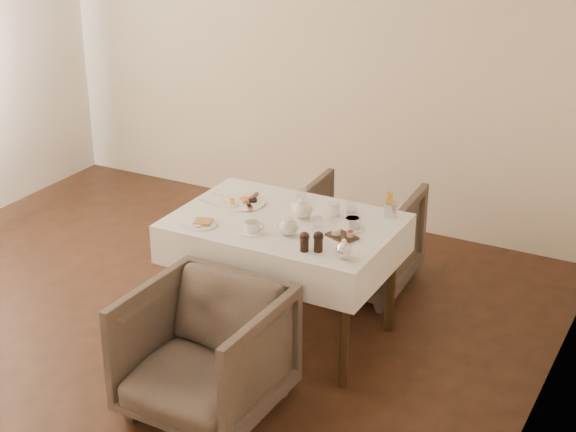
# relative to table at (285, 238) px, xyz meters

# --- Properties ---
(table) EXTENTS (1.28, 0.88, 0.75)m
(table) POSITION_rel_table_xyz_m (0.00, 0.00, 0.00)
(table) COLOR black
(table) RESTS_ON ground
(armchair_near) EXTENTS (0.76, 0.78, 0.69)m
(armchair_near) POSITION_rel_table_xyz_m (0.00, -0.88, -0.29)
(armchair_near) COLOR #453A32
(armchair_near) RESTS_ON ground
(armchair_far) EXTENTS (0.77, 0.79, 0.69)m
(armchair_far) POSITION_rel_table_xyz_m (0.12, 0.80, -0.30)
(armchair_far) COLOR #453A32
(armchair_far) RESTS_ON ground
(breakfast_plate) EXTENTS (0.28, 0.28, 0.03)m
(breakfast_plate) POSITION_rel_table_xyz_m (-0.34, 0.10, 0.13)
(breakfast_plate) COLOR white
(breakfast_plate) RESTS_ON table
(side_plate) EXTENTS (0.20, 0.19, 0.02)m
(side_plate) POSITION_rel_table_xyz_m (-0.40, -0.29, 0.13)
(side_plate) COLOR white
(side_plate) RESTS_ON table
(teapot_centre) EXTENTS (0.17, 0.14, 0.13)m
(teapot_centre) POSITION_rel_table_xyz_m (0.08, 0.07, 0.18)
(teapot_centre) COLOR white
(teapot_centre) RESTS_ON table
(teapot_front) EXTENTS (0.15, 0.11, 0.12)m
(teapot_front) POSITION_rel_table_xyz_m (0.12, -0.18, 0.18)
(teapot_front) COLOR white
(teapot_front) RESTS_ON table
(creamer) EXTENTS (0.08, 0.08, 0.08)m
(creamer) POSITION_rel_table_xyz_m (0.22, 0.19, 0.16)
(creamer) COLOR white
(creamer) RESTS_ON table
(teacup_near) EXTENTS (0.13, 0.13, 0.07)m
(teacup_near) POSITION_rel_table_xyz_m (-0.08, -0.24, 0.15)
(teacup_near) COLOR white
(teacup_near) RESTS_ON table
(teacup_far) EXTENTS (0.14, 0.14, 0.07)m
(teacup_far) POSITION_rel_table_xyz_m (0.40, 0.07, 0.15)
(teacup_far) COLOR white
(teacup_far) RESTS_ON table
(glass_left) EXTENTS (0.08, 0.08, 0.09)m
(glass_left) POSITION_rel_table_xyz_m (-0.04, 0.28, 0.16)
(glass_left) COLOR silver
(glass_left) RESTS_ON table
(glass_mid) EXTENTS (0.08, 0.08, 0.09)m
(glass_mid) POSITION_rel_table_xyz_m (0.24, -0.06, 0.16)
(glass_mid) COLOR silver
(glass_mid) RESTS_ON table
(glass_right) EXTENTS (0.08, 0.08, 0.09)m
(glass_right) POSITION_rel_table_xyz_m (0.29, 0.28, 0.16)
(glass_right) COLOR silver
(glass_right) RESTS_ON table
(condiment_board) EXTENTS (0.19, 0.16, 0.04)m
(condiment_board) POSITION_rel_table_xyz_m (0.39, -0.07, 0.13)
(condiment_board) COLOR black
(condiment_board) RESTS_ON table
(pepper_mill_left) EXTENTS (0.06, 0.06, 0.11)m
(pepper_mill_left) POSITION_rel_table_xyz_m (0.29, -0.32, 0.17)
(pepper_mill_left) COLOR black
(pepper_mill_left) RESTS_ON table
(pepper_mill_right) EXTENTS (0.06, 0.06, 0.12)m
(pepper_mill_right) POSITION_rel_table_xyz_m (0.35, -0.28, 0.17)
(pepper_mill_right) COLOR black
(pepper_mill_right) RESTS_ON table
(silver_pot) EXTENTS (0.13, 0.11, 0.12)m
(silver_pot) POSITION_rel_table_xyz_m (0.51, -0.30, 0.17)
(silver_pot) COLOR white
(silver_pot) RESTS_ON table
(fries_cup) EXTENTS (0.08, 0.08, 0.16)m
(fries_cup) POSITION_rel_table_xyz_m (0.52, 0.32, 0.19)
(fries_cup) COLOR silver
(fries_cup) RESTS_ON table
(cutlery_fork) EXTENTS (0.18, 0.06, 0.00)m
(cutlery_fork) POSITION_rel_table_xyz_m (-0.50, 0.13, 0.12)
(cutlery_fork) COLOR silver
(cutlery_fork) RESTS_ON table
(cutlery_knife) EXTENTS (0.19, 0.07, 0.00)m
(cutlery_knife) POSITION_rel_table_xyz_m (-0.52, 0.00, 0.12)
(cutlery_knife) COLOR silver
(cutlery_knife) RESTS_ON table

